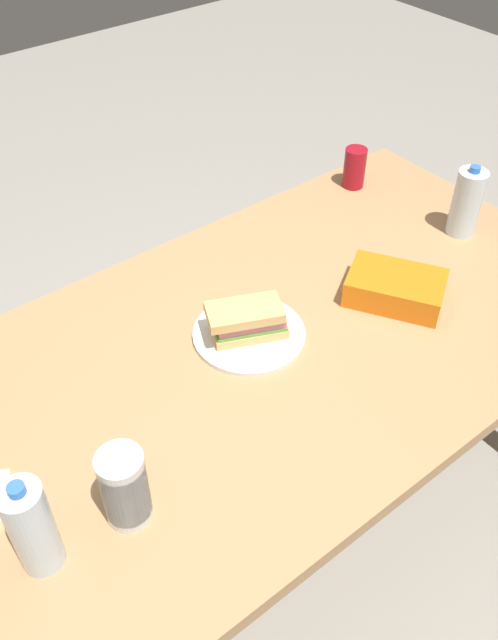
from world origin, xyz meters
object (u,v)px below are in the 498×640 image
Objects in this scene: sandwich at (248,320)px; soda_can_red at (355,168)px; water_bottle_tall at (467,203)px; dining_table at (248,377)px; water_bottle_spare at (32,527)px; plastic_cup_stack at (125,487)px; chip_bag at (395,288)px; paper_plate at (249,334)px.

sandwich is 0.74m from soda_can_red.
dining_table is at bearing 0.63° from water_bottle_tall.
water_bottle_spare reaches higher than sandwich.
sandwich reaches higher than dining_table.
sandwich is at bearing -126.05° from dining_table.
plastic_cup_stack is (0.42, 0.19, 0.17)m from dining_table.
water_bottle_tall is at bearing -172.18° from water_bottle_spare.
paper_plate is at bearing 40.64° from chip_bag.
plastic_cup_stack is (0.45, 0.23, 0.03)m from sandwich.
water_bottle_spare reaches higher than dining_table.
water_bottle_spare is at bearing -5.33° from plastic_cup_stack.
water_bottle_spare reaches higher than chip_bag.
water_bottle_spare is at bearing 7.82° from water_bottle_tall.
plastic_cup_stack is at bearing 27.12° from sandwich.
water_bottle_spare is (1.28, 0.54, 0.04)m from soda_can_red.
soda_can_red reaches higher than sandwich.
water_bottle_tall is 1.35m from water_bottle_spare.
paper_plate is 0.73m from water_bottle_tall.
paper_plate reaches higher than dining_table.
chip_bag is (0.30, 0.44, -0.03)m from soda_can_red.
paper_plate is 1.20× the size of water_bottle_spare.
paper_plate is 1.14× the size of chip_bag.
soda_can_red is 0.53m from chip_bag.
chip_bag is (-0.36, 0.12, 0.03)m from paper_plate.
soda_can_red is at bearing -65.25° from chip_bag.
paper_plate is 0.52m from plastic_cup_stack.
dining_table is 15.41× the size of soda_can_red.
dining_table is 11.26× the size of plastic_cup_stack.
soda_can_red reaches higher than dining_table.
soda_can_red is at bearing -153.45° from plastic_cup_stack.
soda_can_red is (-0.66, -0.33, 0.05)m from paper_plate.
soda_can_red is at bearing -152.09° from dining_table.
water_bottle_tall is at bearing 99.89° from soda_can_red.
water_bottle_tall reaches higher than paper_plate.
water_bottle_tall reaches higher than soda_can_red.
chip_bag is 1.38× the size of plastic_cup_stack.
water_bottle_tall is (-0.76, -0.01, 0.18)m from dining_table.
chip_bag reaches higher than paper_plate.
plastic_cup_stack reaches higher than soda_can_red.
chip_bag is 0.99m from water_bottle_spare.
sandwich is 0.65m from water_bottle_spare.
dining_table is 0.10m from paper_plate.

